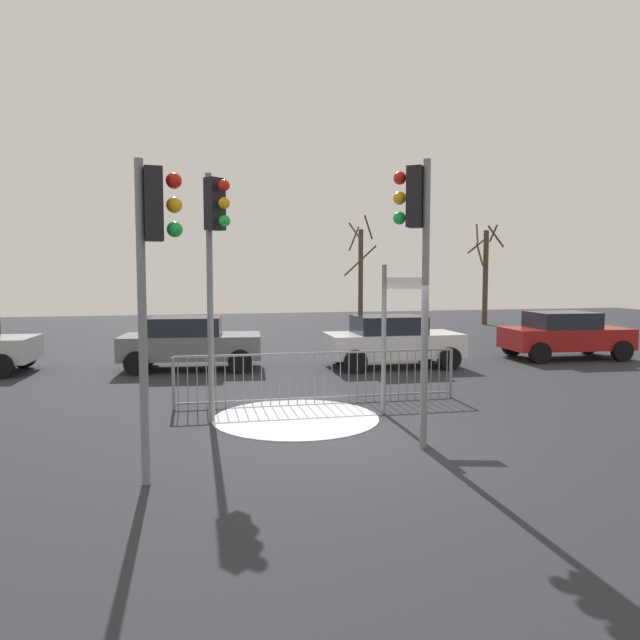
# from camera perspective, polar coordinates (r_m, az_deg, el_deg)

# --- Properties ---
(ground_plane) EXTENTS (60.00, 60.00, 0.00)m
(ground_plane) POSITION_cam_1_polar(r_m,az_deg,el_deg) (9.63, 3.62, -11.61)
(ground_plane) COLOR #26282D
(traffic_light_mid_right) EXTENTS (0.44, 0.49, 4.43)m
(traffic_light_mid_right) POSITION_cam_1_polar(r_m,az_deg,el_deg) (10.48, -10.24, 7.60)
(traffic_light_mid_right) COLOR slate
(traffic_light_mid_right) RESTS_ON ground
(traffic_light_foreground_left) EXTENTS (0.57, 0.34, 4.08)m
(traffic_light_foreground_left) POSITION_cam_1_polar(r_m,az_deg,el_deg) (7.61, -15.95, 6.75)
(traffic_light_foreground_left) COLOR slate
(traffic_light_foreground_left) RESTS_ON ground
(traffic_light_rear_right) EXTENTS (0.49, 0.45, 4.37)m
(traffic_light_rear_right) POSITION_cam_1_polar(r_m,az_deg,el_deg) (9.00, 9.39, 7.83)
(traffic_light_rear_right) COLOR slate
(traffic_light_rear_right) RESTS_ON ground
(direction_sign_post) EXTENTS (0.77, 0.25, 2.84)m
(direction_sign_post) POSITION_cam_1_polar(r_m,az_deg,el_deg) (11.15, 6.58, -1.02)
(direction_sign_post) COLOR slate
(direction_sign_post) RESTS_ON ground
(pedestrian_guard_railing) EXTENTS (5.88, 0.19, 1.07)m
(pedestrian_guard_railing) POSITION_cam_1_polar(r_m,az_deg,el_deg) (12.07, -0.10, -5.58)
(pedestrian_guard_railing) COLOR slate
(pedestrian_guard_railing) RESTS_ON ground
(car_white_near) EXTENTS (3.84, 2.00, 1.47)m
(car_white_near) POSITION_cam_1_polar(r_m,az_deg,el_deg) (16.84, 7.01, -1.97)
(car_white_near) COLOR silver
(car_white_near) RESTS_ON ground
(car_red_far) EXTENTS (3.90, 2.13, 1.47)m
(car_red_far) POSITION_cam_1_polar(r_m,az_deg,el_deg) (19.88, 22.73, -1.29)
(car_red_far) COLOR maroon
(car_red_far) RESTS_ON ground
(car_grey_trailing) EXTENTS (3.96, 2.28, 1.47)m
(car_grey_trailing) POSITION_cam_1_polar(r_m,az_deg,el_deg) (16.71, -12.53, -2.10)
(car_grey_trailing) COLOR slate
(car_grey_trailing) RESTS_ON ground
(bare_tree_left) EXTENTS (1.61, 1.64, 5.25)m
(bare_tree_left) POSITION_cam_1_polar(r_m,az_deg,el_deg) (31.61, 15.81, 4.50)
(bare_tree_left) COLOR #473828
(bare_tree_left) RESTS_ON ground
(bare_tree_centre) EXTENTS (1.46, 1.48, 5.18)m
(bare_tree_centre) POSITION_cam_1_polar(r_m,az_deg,el_deg) (25.94, 3.97, 4.22)
(bare_tree_centre) COLOR #473828
(bare_tree_centre) RESTS_ON ground
(snow_patch_kerb) EXTENTS (3.08, 3.08, 0.01)m
(snow_patch_kerb) POSITION_cam_1_polar(r_m,az_deg,el_deg) (10.98, -2.35, -9.51)
(snow_patch_kerb) COLOR silver
(snow_patch_kerb) RESTS_ON ground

